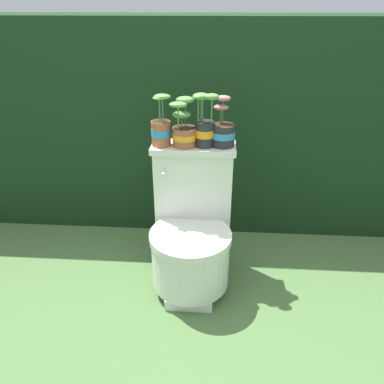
{
  "coord_description": "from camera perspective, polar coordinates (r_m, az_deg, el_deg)",
  "views": [
    {
      "loc": [
        0.12,
        -1.52,
        1.37
      ],
      "look_at": [
        0.01,
        0.14,
        0.53
      ],
      "focal_mm": 35.0,
      "sensor_mm": 36.0,
      "label": 1
    }
  ],
  "objects": [
    {
      "name": "toilet",
      "position": [
        1.95,
        -0.07,
        -6.18
      ],
      "size": [
        0.42,
        0.52,
        0.74
      ],
      "color": "silver",
      "rests_on": "ground"
    },
    {
      "name": "ground_plane",
      "position": [
        2.05,
        -0.49,
        -15.08
      ],
      "size": [
        12.0,
        12.0,
        0.0
      ],
      "primitive_type": "plane",
      "color": "#4C703D"
    },
    {
      "name": "potted_plant_left",
      "position": [
        1.85,
        -4.75,
        9.53
      ],
      "size": [
        0.1,
        0.1,
        0.25
      ],
      "color": "#9E5638",
      "rests_on": "toilet"
    },
    {
      "name": "potted_plant_midright",
      "position": [
        1.85,
        4.73,
        9.17
      ],
      "size": [
        0.12,
        0.12,
        0.24
      ],
      "color": "#262628",
      "rests_on": "toilet"
    },
    {
      "name": "hedge_backdrop",
      "position": [
        2.56,
        1.09,
        10.68
      ],
      "size": [
        4.22,
        0.66,
        1.31
      ],
      "color": "black",
      "rests_on": "ground"
    },
    {
      "name": "potted_plant_middle",
      "position": [
        1.83,
        1.93,
        9.95
      ],
      "size": [
        0.13,
        0.1,
        0.26
      ],
      "color": "#262628",
      "rests_on": "toilet"
    },
    {
      "name": "potted_plant_midleft",
      "position": [
        1.84,
        -1.24,
        9.47
      ],
      "size": [
        0.13,
        0.13,
        0.24
      ],
      "color": "#9E5638",
      "rests_on": "toilet"
    }
  ]
}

